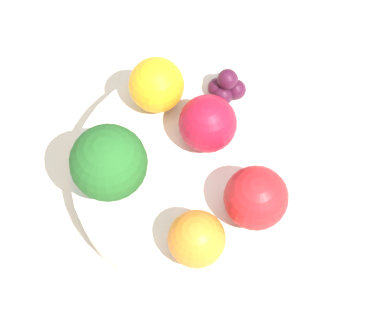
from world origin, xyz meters
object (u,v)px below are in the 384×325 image
object	(u,v)px
broccoli	(109,163)
bowl	(192,175)
apple_red	(256,198)
orange_front	(197,239)
orange_back	(156,85)
apple_green	(208,124)
grape_cluster	(226,86)

from	to	relation	value
broccoli	bowl	bearing A→B (deg)	-64.47
apple_red	orange_front	distance (m)	0.05
apple_red	orange_back	size ratio (longest dim) A/B	1.07
orange_front	bowl	bearing A→B (deg)	15.87
apple_green	grape_cluster	world-z (taller)	apple_green
grape_cluster	orange_back	bearing A→B (deg)	108.54
orange_front	orange_back	world-z (taller)	orange_back
grape_cluster	apple_green	bearing A→B (deg)	171.54
orange_back	grape_cluster	size ratio (longest dim) A/B	1.41
broccoli	apple_red	world-z (taller)	broccoli
apple_red	apple_green	distance (m)	0.07
apple_green	grape_cluster	size ratio (longest dim) A/B	1.44
orange_front	orange_back	xyz separation A→B (m)	(0.12, 0.06, 0.00)
broccoli	apple_green	world-z (taller)	broccoli
bowl	apple_red	size ratio (longest dim) A/B	4.00
bowl	orange_back	world-z (taller)	orange_back
orange_front	orange_back	distance (m)	0.13
orange_front	apple_green	bearing A→B (deg)	7.48
orange_back	apple_red	bearing A→B (deg)	-129.32
orange_front	orange_back	bearing A→B (deg)	26.90
apple_green	orange_front	distance (m)	0.09
bowl	apple_green	xyz separation A→B (m)	(0.03, -0.01, 0.04)
apple_green	orange_front	world-z (taller)	apple_green
bowl	grape_cluster	size ratio (longest dim) A/B	6.06
orange_front	grape_cluster	bearing A→B (deg)	2.41
grape_cluster	bowl	bearing A→B (deg)	170.46
apple_green	orange_back	bearing A→B (deg)	62.10
broccoli	orange_back	xyz separation A→B (m)	(0.08, -0.01, -0.02)
apple_red	orange_front	xyz separation A→B (m)	(-0.04, 0.04, -0.00)
bowl	apple_green	distance (m)	0.05
bowl	orange_front	world-z (taller)	orange_front
bowl	apple_red	world-z (taller)	apple_red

